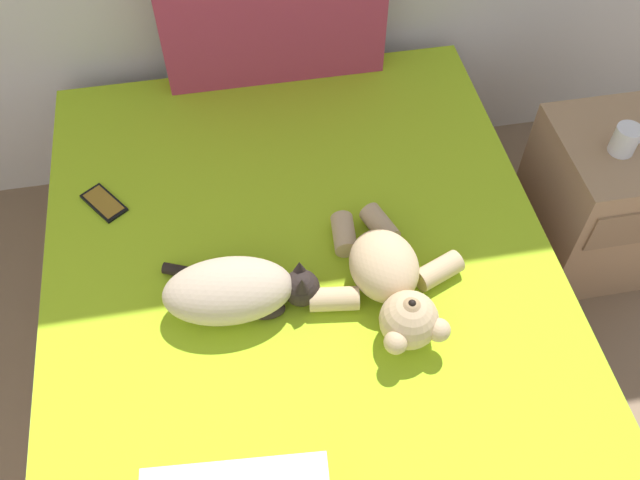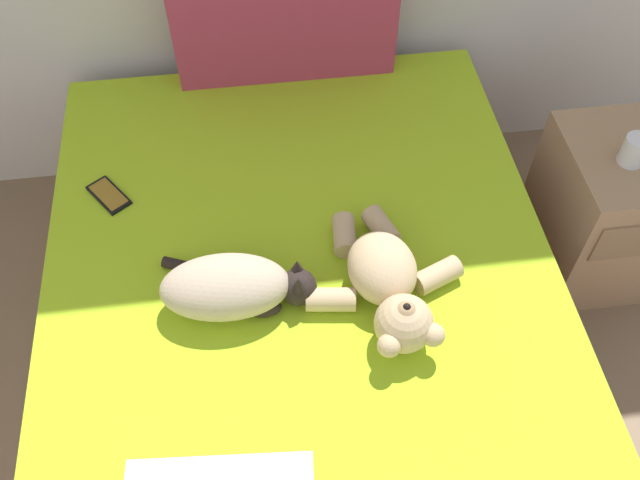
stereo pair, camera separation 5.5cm
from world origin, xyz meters
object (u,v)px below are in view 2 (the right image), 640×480
(bed, at_px, (307,349))
(mug, at_px, (636,150))
(cell_phone, at_px, (109,195))
(teddy_bear, at_px, (388,285))
(patterned_cushion, at_px, (285,9))
(cat, at_px, (233,287))
(nightstand, at_px, (612,210))

(bed, height_order, mug, mug)
(bed, xyz_separation_m, cell_phone, (-0.55, 0.44, 0.28))
(teddy_bear, bearing_deg, cell_phone, 148.19)
(patterned_cushion, height_order, cell_phone, patterned_cushion)
(patterned_cushion, height_order, cat, patterned_cushion)
(bed, distance_m, teddy_bear, 0.41)
(cat, distance_m, nightstand, 1.40)
(patterned_cushion, xyz_separation_m, nightstand, (1.07, -0.57, -0.52))
(cat, distance_m, teddy_bear, 0.40)
(patterned_cushion, bearing_deg, cell_phone, -139.26)
(teddy_bear, xyz_separation_m, cell_phone, (-0.76, 0.47, -0.06))
(nightstand, bearing_deg, cell_phone, 178.19)
(teddy_bear, distance_m, nightstand, 1.05)
(patterned_cushion, distance_m, teddy_bear, 1.01)
(teddy_bear, bearing_deg, patterned_cushion, 99.50)
(teddy_bear, xyz_separation_m, mug, (0.85, 0.39, -0.00))
(bed, height_order, nightstand, nightstand)
(bed, height_order, teddy_bear, teddy_bear)
(bed, relative_size, teddy_bear, 4.12)
(patterned_cushion, bearing_deg, mug, -30.54)
(patterned_cushion, distance_m, mug, 1.19)
(cat, xyz_separation_m, cell_phone, (-0.36, 0.43, -0.07))
(patterned_cushion, bearing_deg, nightstand, -27.90)
(bed, bearing_deg, nightstand, 19.34)
(patterned_cushion, relative_size, nightstand, 1.30)
(bed, bearing_deg, cat, 174.53)
(bed, distance_m, nightstand, 1.18)
(cell_phone, distance_m, mug, 1.61)
(bed, relative_size, nightstand, 3.63)
(bed, xyz_separation_m, mug, (1.06, 0.36, 0.35))
(patterned_cushion, xyz_separation_m, cat, (-0.24, -0.94, -0.18))
(teddy_bear, bearing_deg, nightstand, 24.90)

